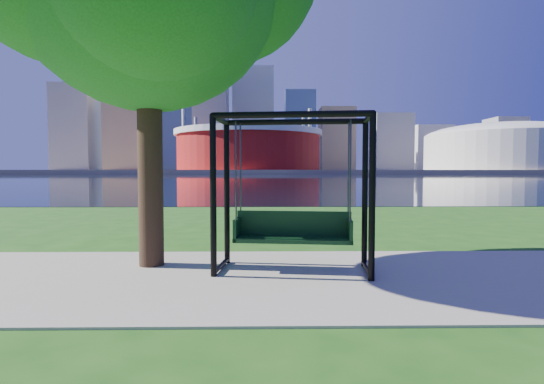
{
  "coord_description": "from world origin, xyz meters",
  "views": [
    {
      "loc": [
        -0.36,
        -6.75,
        1.62
      ],
      "look_at": [
        -0.26,
        0.0,
        1.28
      ],
      "focal_mm": 28.0,
      "sensor_mm": 36.0,
      "label": 1
    }
  ],
  "objects": [
    {
      "name": "ground",
      "position": [
        0.0,
        0.0,
        0.0
      ],
      "size": [
        900.0,
        900.0,
        0.0
      ],
      "primitive_type": "plane",
      "color": "#1E5114",
      "rests_on": "ground"
    },
    {
      "name": "path",
      "position": [
        0.0,
        -0.5,
        0.01
      ],
      "size": [
        120.0,
        4.0,
        0.03
      ],
      "primitive_type": "cube",
      "color": "#9E937F",
      "rests_on": "ground"
    },
    {
      "name": "river",
      "position": [
        0.0,
        102.0,
        0.01
      ],
      "size": [
        900.0,
        180.0,
        0.02
      ],
      "primitive_type": "cube",
      "color": "black",
      "rests_on": "ground"
    },
    {
      "name": "far_bank",
      "position": [
        0.0,
        306.0,
        1.0
      ],
      "size": [
        900.0,
        228.0,
        2.0
      ],
      "primitive_type": "cube",
      "color": "#937F60",
      "rests_on": "ground"
    },
    {
      "name": "stadium",
      "position": [
        -10.0,
        235.0,
        14.23
      ],
      "size": [
        83.0,
        83.0,
        32.0
      ],
      "color": "maroon",
      "rests_on": "far_bank"
    },
    {
      "name": "arena",
      "position": [
        135.0,
        235.0,
        15.87
      ],
      "size": [
        84.0,
        84.0,
        26.56
      ],
      "color": "beige",
      "rests_on": "far_bank"
    },
    {
      "name": "skyline",
      "position": [
        -4.27,
        319.39,
        35.89
      ],
      "size": [
        392.0,
        66.0,
        96.5
      ],
      "color": "gray",
      "rests_on": "far_bank"
    },
    {
      "name": "swing",
      "position": [
        0.07,
        -0.08,
        1.2
      ],
      "size": [
        2.53,
        1.34,
        2.48
      ],
      "rotation": [
        0.0,
        0.0,
        -0.12
      ],
      "color": "black",
      "rests_on": "ground"
    }
  ]
}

